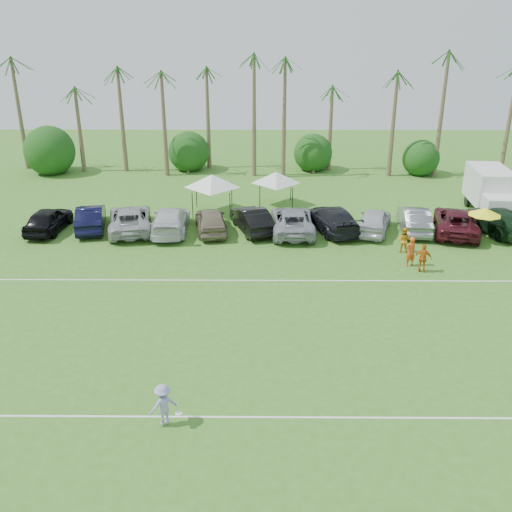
{
  "coord_description": "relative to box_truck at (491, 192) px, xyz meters",
  "views": [
    {
      "loc": [
        0.9,
        -15.42,
        14.05
      ],
      "look_at": [
        0.69,
        13.82,
        1.6
      ],
      "focal_mm": 40.0,
      "sensor_mm": 36.0,
      "label": 1
    }
  ],
  "objects": [
    {
      "name": "parked_car_1",
      "position": [
        -29.2,
        -3.3,
        -0.95
      ],
      "size": [
        2.83,
        5.45,
        1.71
      ],
      "primitive_type": "imported",
      "rotation": [
        0.0,
        0.0,
        3.35
      ],
      "color": "black",
      "rests_on": "ground"
    },
    {
      "name": "frisbee_player",
      "position": [
        -20.82,
        -24.06,
        -0.96
      ],
      "size": [
        1.35,
        1.1,
        1.69
      ],
      "rotation": [
        0.0,
        0.0,
        3.68
      ],
      "color": "#998FCB",
      "rests_on": "ground"
    },
    {
      "name": "parked_car_9",
      "position": [
        -6.53,
        -3.5,
        -0.95
      ],
      "size": [
        2.3,
        5.34,
        1.71
      ],
      "primitive_type": "imported",
      "rotation": [
        0.0,
        0.0,
        3.05
      ],
      "color": "slate",
      "rests_on": "ground"
    },
    {
      "name": "bush_tree_3",
      "position": [
        -2.19,
        13.31,
        -0.0
      ],
      "size": [
        4.0,
        4.0,
        4.0
      ],
      "color": "brown",
      "rests_on": "ground"
    },
    {
      "name": "sideline_player_a",
      "position": [
        -8.24,
        -9.51,
        -0.88
      ],
      "size": [
        0.79,
        0.66,
        1.85
      ],
      "primitive_type": "imported",
      "rotation": [
        0.0,
        0.0,
        3.53
      ],
      "color": "#DF5018",
      "rests_on": "ground"
    },
    {
      "name": "box_truck",
      "position": [
        0.0,
        0.0,
        0.0
      ],
      "size": [
        2.91,
        6.7,
        3.37
      ],
      "rotation": [
        0.0,
        0.0,
        -0.07
      ],
      "color": "silver",
      "rests_on": "ground"
    },
    {
      "name": "parked_car_8",
      "position": [
        -9.37,
        -3.77,
        -0.95
      ],
      "size": [
        3.46,
        5.39,
        1.71
      ],
      "primitive_type": "imported",
      "rotation": [
        0.0,
        0.0,
        2.83
      ],
      "color": "silver",
      "rests_on": "ground"
    },
    {
      "name": "parked_car_10",
      "position": [
        -3.7,
        -3.86,
        -0.95
      ],
      "size": [
        4.28,
        6.67,
        1.71
      ],
      "primitive_type": "imported",
      "rotation": [
        0.0,
        0.0,
        2.89
      ],
      "color": "#4C121C",
      "rests_on": "ground"
    },
    {
      "name": "palm_tree_9",
      "position": [
        -0.19,
        12.31,
        6.55
      ],
      "size": [
        2.4,
        2.4,
        9.9
      ],
      "color": "brown",
      "rests_on": "ground"
    },
    {
      "name": "palm_tree_3",
      "position": [
        -26.19,
        12.31,
        8.26
      ],
      "size": [
        2.4,
        2.4,
        11.9
      ],
      "color": "brown",
      "rests_on": "ground"
    },
    {
      "name": "canopy_tent_left",
      "position": [
        -20.89,
        0.43,
        1.17
      ],
      "size": [
        4.28,
        4.28,
        3.47
      ],
      "color": "black",
      "rests_on": "ground"
    },
    {
      "name": "parked_car_4",
      "position": [
        -20.7,
        -3.78,
        -0.95
      ],
      "size": [
        2.82,
        5.28,
        1.71
      ],
      "primitive_type": "imported",
      "rotation": [
        0.0,
        0.0,
        3.31
      ],
      "color": "#7E705A",
      "rests_on": "ground"
    },
    {
      "name": "palm_tree_2",
      "position": [
        -30.19,
        12.31,
        7.41
      ],
      "size": [
        2.4,
        2.4,
        10.9
      ],
      "color": "brown",
      "rests_on": "ground"
    },
    {
      "name": "parked_car_0",
      "position": [
        -32.03,
        -3.75,
        -0.95
      ],
      "size": [
        2.35,
        5.14,
        1.71
      ],
      "primitive_type": "imported",
      "rotation": [
        0.0,
        0.0,
        3.08
      ],
      "color": "black",
      "rests_on": "ground"
    },
    {
      "name": "parked_car_2",
      "position": [
        -26.37,
        -3.58,
        -0.95
      ],
      "size": [
        4.0,
        6.59,
        1.71
      ],
      "primitive_type": "imported",
      "rotation": [
        0.0,
        0.0,
        3.34
      ],
      "color": "#A4A5A8",
      "rests_on": "ground"
    },
    {
      "name": "parked_car_7",
      "position": [
        -12.2,
        -3.42,
        -0.95
      ],
      "size": [
        3.79,
        6.3,
        1.71
      ],
      "primitive_type": "imported",
      "rotation": [
        0.0,
        0.0,
        3.39
      ],
      "color": "black",
      "rests_on": "ground"
    },
    {
      "name": "parked_car_3",
      "position": [
        -23.53,
        -3.79,
        -0.95
      ],
      "size": [
        2.62,
        5.98,
        1.71
      ],
      "primitive_type": "imported",
      "rotation": [
        0.0,
        0.0,
        3.18
      ],
      "color": "silver",
      "rests_on": "ground"
    },
    {
      "name": "palm_tree_1",
      "position": [
        -35.19,
        12.31,
        6.55
      ],
      "size": [
        2.4,
        2.4,
        9.9
      ],
      "color": "brown",
      "rests_on": "ground"
    },
    {
      "name": "ground",
      "position": [
        -18.19,
        -25.69,
        -1.8
      ],
      "size": [
        120.0,
        120.0,
        0.0
      ],
      "primitive_type": "plane",
      "color": "#396E21",
      "rests_on": "ground"
    },
    {
      "name": "palm_tree_6",
      "position": [
        -14.19,
        12.31,
        7.41
      ],
      "size": [
        2.4,
        2.4,
        10.9
      ],
      "color": "brown",
      "rests_on": "ground"
    },
    {
      "name": "canopy_tent_right",
      "position": [
        -16.05,
        2.24,
        0.91
      ],
      "size": [
        3.91,
        3.91,
        3.17
      ],
      "color": "black",
      "rests_on": "ground"
    },
    {
      "name": "bush_tree_0",
      "position": [
        -37.19,
        13.31,
        -0.0
      ],
      "size": [
        4.0,
        4.0,
        4.0
      ],
      "color": "brown",
      "rests_on": "ground"
    },
    {
      "name": "parked_car_6",
      "position": [
        -15.03,
        -3.81,
        -0.95
      ],
      "size": [
        2.92,
        6.19,
        1.71
      ],
      "primitive_type": "imported",
      "rotation": [
        0.0,
        0.0,
        3.15
      ],
      "color": "#9295A0",
      "rests_on": "ground"
    },
    {
      "name": "palm_tree_0",
      "position": [
        -40.19,
        12.31,
        5.68
      ],
      "size": [
        2.4,
        2.4,
        8.9
      ],
      "color": "brown",
      "rests_on": "ground"
    },
    {
      "name": "market_umbrella",
      "position": [
        -2.55,
        -5.58,
        0.32
      ],
      "size": [
        2.13,
        2.13,
        2.37
      ],
      "color": "black",
      "rests_on": "ground"
    },
    {
      "name": "sideline_player_c",
      "position": [
        -7.72,
        -10.42,
        -0.93
      ],
      "size": [
        1.11,
        0.8,
        1.75
      ],
      "primitive_type": "imported",
      "rotation": [
        0.0,
        0.0,
        2.74
      ],
      "color": "#CB6416",
      "rests_on": "ground"
    },
    {
      "name": "bush_tree_1",
      "position": [
        -24.19,
        13.31,
        -0.0
      ],
      "size": [
        4.0,
        4.0,
        4.0
      ],
      "color": "brown",
      "rests_on": "ground"
    },
    {
      "name": "palm_tree_10",
      "position": [
        4.81,
        12.31,
        7.41
      ],
      "size": [
        2.4,
        2.4,
        10.9
      ],
      "color": "brown",
      "rests_on": "ground"
    },
    {
      "name": "palm_tree_7",
      "position": [
        -10.19,
        12.31,
        8.26
      ],
      "size": [
        2.4,
        2.4,
        11.9
      ],
      "color": "brown",
      "rests_on": "ground"
    },
    {
      "name": "bush_tree_2",
      "position": [
        -12.19,
        13.31,
        -0.0
      ],
      "size": [
        4.0,
        4.0,
        4.0
      ],
      "color": "brown",
      "rests_on": "ground"
    },
    {
      "name": "palm_tree_8",
      "position": [
        -5.19,
        12.31,
        5.68
      ],
      "size": [
        2.4,
        2.4,
        8.9
      ],
      "color": "brown",
      "rests_on": "ground"
    },
    {
      "name": "palm_tree_4",
      "position": [
        -22.19,
        12.31,
        5.68
      ],
      "size": [
        2.4,
        2.4,
        8.9
      ],
      "color": "brown",
      "rests_on": "ground"
    },
    {
      "name": "sideline_player_b",
      "position": [
        -8.16,
        -7.36,
        -0.99
      ],
      "size": [
        0.96,
        0.86,
        1.63
      ],
      "primitive_type": "imported",
      "rotation": [
        0.0,
        0.0,
        2.78
      ],
      "color": "orange",
      "rests_on": "ground"
    },
    {
      "name": "palm_tree_5",
      "position": [
        -18.19,
        12.31,
        6.55
      ],
      "size": [
        2.4,
        2.4,
        9.9
      ],
      "color": "brown",
      "rests_on": "ground"
    },
    {
      "name": "parked_car_5",
      "position": [
        -17.87,
        -3.55,
        -0.95
      ],
      "size": [
        3.39,
        5.5,
        1.71
      ],
      "primitive_type": "imported",
      "rotation": [
        0.0,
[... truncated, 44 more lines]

